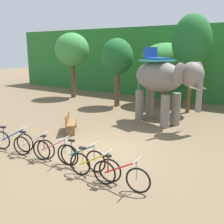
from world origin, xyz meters
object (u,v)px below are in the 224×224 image
at_px(bike_white, 33,147).
at_px(bike_pink, 54,151).
at_px(bike_yellow, 94,166).
at_px(wooden_bench, 70,121).
at_px(tree_center_right, 192,42).
at_px(tree_far_left, 166,60).
at_px(bike_red, 121,175).
at_px(tree_left, 117,58).
at_px(elephant, 163,80).
at_px(tree_center, 72,50).
at_px(bike_teal, 82,157).
at_px(bike_blue, 13,141).

bearing_deg(bike_white, bike_pink, 5.58).
distance_m(bike_yellow, wooden_bench, 4.81).
bearing_deg(tree_center_right, tree_far_left, 145.18).
bearing_deg(bike_white, bike_red, -1.84).
bearing_deg(tree_left, wooden_bench, -76.77).
bearing_deg(bike_white, elephant, 74.49).
relative_size(tree_center, bike_red, 2.85).
bearing_deg(tree_left, bike_white, -74.73).
bearing_deg(bike_yellow, bike_white, 178.80).
relative_size(bike_white, bike_red, 0.98).
bearing_deg(tree_far_left, bike_red, -71.59).
relative_size(bike_white, bike_pink, 0.99).
relative_size(tree_far_left, tree_center_right, 0.73).
xyz_separation_m(tree_center_right, bike_red, (1.60, -9.80, -3.67)).
bearing_deg(bike_pink, bike_teal, 7.94).
relative_size(bike_white, bike_teal, 0.98).
distance_m(tree_left, bike_red, 11.26).
bearing_deg(wooden_bench, tree_center_right, 65.29).
bearing_deg(tree_left, bike_yellow, -60.06).
xyz_separation_m(bike_white, bike_red, (3.68, -0.12, 0.00)).
bearing_deg(tree_far_left, bike_yellow, -75.91).
bearing_deg(tree_center_right, bike_pink, -96.94).
distance_m(tree_left, tree_center_right, 4.66).
relative_size(tree_center_right, bike_yellow, 3.29).
height_order(tree_center_right, elephant, tree_center_right).
xyz_separation_m(tree_center_right, wooden_bench, (-3.10, -6.74, -3.58)).
bearing_deg(elephant, tree_far_left, 112.48).
bearing_deg(tree_center_right, bike_blue, -108.24).
bearing_deg(bike_yellow, bike_blue, 179.28).
bearing_deg(wooden_bench, bike_yellow, -38.51).
height_order(bike_white, bike_pink, same).
bearing_deg(tree_center, tree_far_left, 11.76).
relative_size(tree_center, bike_yellow, 2.86).
height_order(bike_pink, bike_teal, same).
height_order(bike_teal, wooden_bench, bike_teal).
bearing_deg(bike_white, bike_teal, 6.88).
distance_m(bike_white, wooden_bench, 3.12).
bearing_deg(bike_pink, bike_blue, -177.25).
height_order(tree_center, tree_left, tree_center).
bearing_deg(tree_far_left, tree_center, -168.24).
xyz_separation_m(bike_pink, bike_teal, (1.10, 0.15, 0.00)).
bearing_deg(bike_teal, bike_yellow, -22.30).
bearing_deg(tree_left, elephant, -28.90).
bearing_deg(bike_white, tree_center_right, 77.91).
bearing_deg(tree_center, wooden_bench, -48.51).
relative_size(bike_teal, bike_yellow, 1.00).
xyz_separation_m(tree_center, bike_red, (10.72, -9.85, -3.21)).
xyz_separation_m(elephant, bike_red, (1.85, -6.69, -1.82)).
xyz_separation_m(elephant, bike_yellow, (0.91, -6.63, -1.82)).
height_order(bike_teal, bike_yellow, same).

